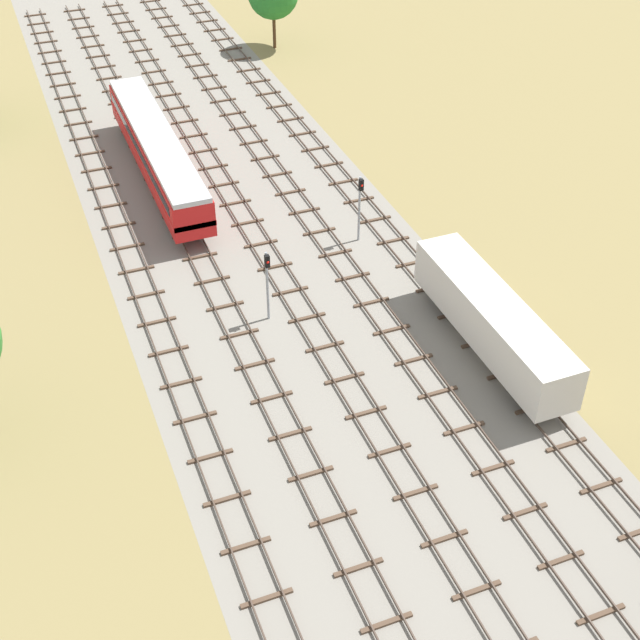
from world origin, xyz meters
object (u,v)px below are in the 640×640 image
(passenger_coach_left_mid, at_px, (157,150))
(signal_post_mid, at_px, (267,278))
(freight_boxcar_centre_right_near, at_px, (492,320))
(signal_post_near, at_px, (360,201))

(passenger_coach_left_mid, bearing_deg, signal_post_mid, -83.66)
(freight_boxcar_centre_right_near, relative_size, signal_post_mid, 2.87)
(passenger_coach_left_mid, height_order, signal_post_mid, signal_post_mid)
(freight_boxcar_centre_right_near, distance_m, passenger_coach_left_mid, 30.35)
(passenger_coach_left_mid, xyz_separation_m, signal_post_near, (10.90, -13.45, 0.56))
(signal_post_near, bearing_deg, signal_post_mid, -144.67)
(passenger_coach_left_mid, distance_m, signal_post_mid, 19.76)
(signal_post_mid, bearing_deg, passenger_coach_left_mid, 96.34)
(freight_boxcar_centre_right_near, relative_size, signal_post_near, 2.82)
(freight_boxcar_centre_right_near, distance_m, signal_post_near, 14.12)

